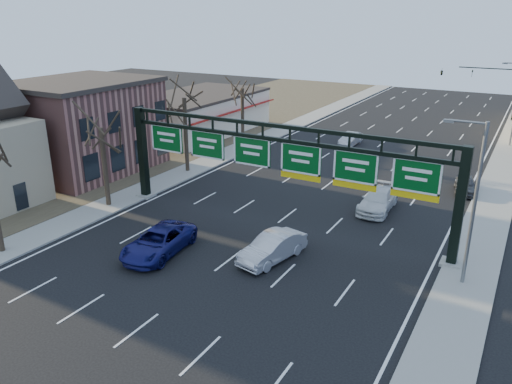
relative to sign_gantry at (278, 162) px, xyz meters
The scene contains 18 objects.
ground 9.24m from the sign_gantry, 91.15° to the right, with size 160.00×160.00×0.00m, color black.
sidewalk_left 18.24m from the sign_gantry, 137.20° to the left, with size 3.00×120.00×0.12m, color gray.
sidewalk_right 18.02m from the sign_gantry, 43.51° to the left, with size 3.00×120.00×0.12m, color gray.
dirt_strip_left 28.25m from the sign_gantry, 154.50° to the left, with size 21.00×120.00×0.06m, color #473D2B.
lane_markings 12.86m from the sign_gantry, 90.76° to the left, with size 21.60×120.00×0.01m, color white.
sign_gantry is the anchor object (origin of this frame).
brick_block 21.87m from the sign_gantry, behind, with size 10.40×12.40×8.30m.
cream_strip 30.24m from the sign_gantry, 135.86° to the left, with size 10.90×18.40×4.70m.
tree_gantry 13.53m from the sign_gantry, 166.97° to the right, with size 3.60×3.60×8.48m.
tree_mid 15.08m from the sign_gantry, 151.63° to the left, with size 3.60×3.60×9.24m.
tree_far 21.57m from the sign_gantry, 127.32° to the left, with size 3.60×3.60×8.86m.
streetlight_near 12.48m from the sign_gantry, ahead, with size 2.15×0.22×9.00m.
traffic_signal_mast 47.33m from the sign_gantry, 83.29° to the left, with size 10.16×0.54×7.00m.
car_blue_suv 9.36m from the sign_gantry, 120.89° to the right, with size 2.61×5.67×1.57m, color navy.
car_silver_sedan 6.35m from the sign_gantry, 65.88° to the right, with size 1.69×4.84×1.60m, color #B5B5BA.
car_white_wagon 9.08m from the sign_gantry, 50.68° to the left, with size 2.17×5.33×1.55m, color silver.
car_grey_far 17.58m from the sign_gantry, 52.87° to the left, with size 1.59×3.94×1.34m, color #3C3E41.
car_silver_distant 24.39m from the sign_gantry, 97.35° to the left, with size 1.46×4.19×1.38m, color #ACADB1.
Camera 1 is at (14.58, -20.42, 14.06)m, focal length 35.00 mm.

